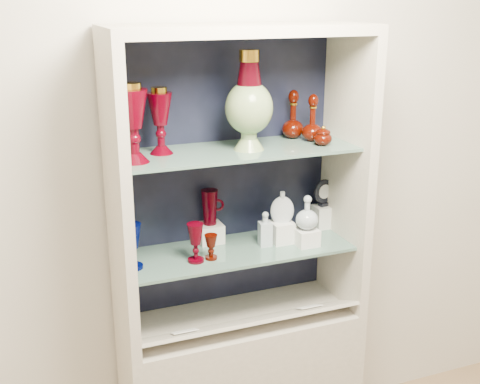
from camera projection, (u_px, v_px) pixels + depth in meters
name	position (u px, v px, depth m)	size (l,w,h in m)	color
wall_back	(221.00, 155.00, 2.54)	(3.50, 0.02, 2.80)	beige
cabinet_back_panel	(224.00, 173.00, 2.53)	(0.98, 0.02, 1.15)	black
cabinet_side_left	(118.00, 200.00, 2.20)	(0.04, 0.40, 1.15)	#BCB2A0
cabinet_side_right	(346.00, 174.00, 2.53)	(0.04, 0.40, 1.15)	#BCB2A0
cabinet_top_cap	(240.00, 30.00, 2.18)	(1.00, 0.40, 0.04)	#BCB2A0
shelf_lower	(238.00, 250.00, 2.47)	(0.92, 0.34, 0.01)	slate
shelf_upper	(238.00, 151.00, 2.34)	(0.92, 0.34, 0.01)	slate
label_ledge	(250.00, 322.00, 2.43)	(0.92, 0.18, 0.01)	#BCB2A0
label_card_0	(185.00, 331.00, 2.34)	(0.10, 0.07, 0.00)	white
label_card_1	(309.00, 307.00, 2.52)	(0.10, 0.07, 0.00)	white
pedestal_lamp_left	(134.00, 123.00, 2.11)	(0.11, 0.11, 0.28)	#4F000C
pedestal_lamp_right	(160.00, 121.00, 2.23)	(0.10, 0.10, 0.25)	#4F000C
enamel_urn	(249.00, 101.00, 2.27)	(0.18, 0.18, 0.38)	#0A4D1F
ruby_decanter_a	(313.00, 115.00, 2.43)	(0.08, 0.08, 0.22)	#430900
ruby_decanter_b	(293.00, 113.00, 2.49)	(0.09, 0.09, 0.21)	#430900
lidded_bowl	(323.00, 135.00, 2.38)	(0.07, 0.07, 0.08)	#430900
cobalt_goblet	(132.00, 246.00, 2.26)	(0.08, 0.08, 0.18)	#010740
ruby_goblet_tall	(196.00, 243.00, 2.32)	(0.06, 0.06, 0.16)	#4F000C
ruby_goblet_small	(211.00, 247.00, 2.35)	(0.05, 0.05, 0.10)	#430900
riser_ruby_pitcher	(210.00, 233.00, 2.53)	(0.10, 0.10, 0.08)	silver
ruby_pitcher	(210.00, 207.00, 2.49)	(0.11, 0.07, 0.15)	#4F000C
clear_square_bottle	(265.00, 229.00, 2.48)	(0.05, 0.05, 0.15)	#A2B3BE
riser_flat_flask	(282.00, 232.00, 2.52)	(0.09, 0.09, 0.09)	silver
flat_flask	(282.00, 206.00, 2.49)	(0.10, 0.04, 0.14)	silver
riser_clear_round_decanter	(306.00, 237.00, 2.49)	(0.09, 0.09, 0.07)	silver
clear_round_decanter	(307.00, 213.00, 2.46)	(0.09, 0.09, 0.14)	#A2B3BE
riser_cameo_medallion	(323.00, 216.00, 2.68)	(0.08, 0.08, 0.10)	silver
cameo_medallion	(324.00, 192.00, 2.65)	(0.11, 0.04, 0.13)	black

